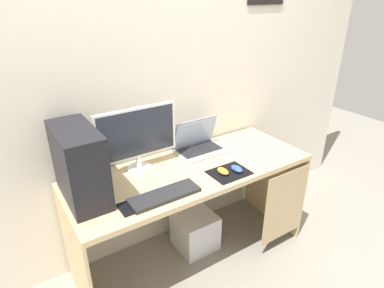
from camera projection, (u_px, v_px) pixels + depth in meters
The scene contains 12 objects.
ground_plane at pixel (192, 254), 2.51m from camera, with size 8.00×8.00×0.00m, color gray.
wall_back at pixel (164, 77), 2.23m from camera, with size 4.00×0.05×2.60m.
desk at pixel (195, 186), 2.25m from camera, with size 1.67×0.64×0.76m.
pc_tower at pixel (79, 165), 1.79m from camera, with size 0.21×0.45×0.43m, color black.
monitor at pixel (137, 137), 2.07m from camera, with size 0.54×0.16×0.43m.
laptop at pixel (199, 144), 2.41m from camera, with size 0.36×0.25×0.24m.
keyboard at pixel (165, 195), 1.88m from camera, with size 0.42×0.14×0.02m, color #232326.
mousepad at pixel (229, 172), 2.13m from camera, with size 0.26×0.20×0.01m, color black.
mouse_left at pixel (223, 171), 2.11m from camera, with size 0.06×0.10×0.03m, color orange.
mouse_right at pixel (237, 169), 2.13m from camera, with size 0.06×0.10×0.03m, color #2D51B2.
cell_phone at pixel (126, 209), 1.77m from camera, with size 0.07×0.13×0.01m, color black.
subwoofer at pixel (195, 231), 2.53m from camera, with size 0.29×0.29×0.29m, color silver.
Camera 1 is at (-1.04, -1.59, 1.84)m, focal length 30.45 mm.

